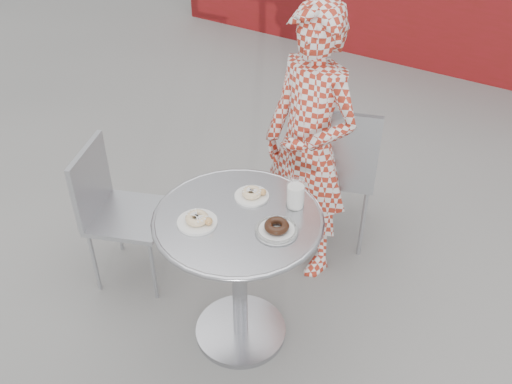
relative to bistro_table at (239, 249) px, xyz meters
The scene contains 9 objects.
ground 0.58m from the bistro_table, 101.87° to the right, with size 60.00×60.00×0.00m, color gray.
bistro_table is the anchor object (origin of this frame).
chair_far 1.01m from the bistro_table, 88.00° to the left, with size 0.56×0.57×0.93m.
chair_left 0.82m from the bistro_table, behind, with size 0.50×0.50×0.81m.
seated_person 0.69m from the bistro_table, 90.14° to the left, with size 0.55×0.36×1.52m, color #A12918.
plate_far 0.26m from the bistro_table, 99.13° to the left, with size 0.16×0.16×0.04m.
plate_near 0.27m from the bistro_table, 134.40° to the right, with size 0.17×0.17×0.05m.
plate_checker 0.28m from the bistro_table, ahead, with size 0.18×0.18×0.05m.
milk_cup 0.36m from the bistro_table, 49.58° to the left, with size 0.08×0.08×0.13m.
Camera 1 is at (1.08, -1.56, 2.32)m, focal length 40.00 mm.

